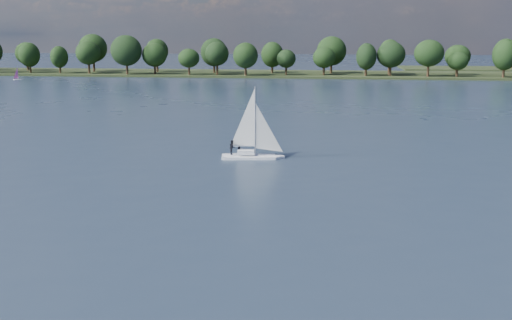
{
  "coord_description": "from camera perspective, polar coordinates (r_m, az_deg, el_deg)",
  "views": [
    {
      "loc": [
        15.76,
        -18.73,
        16.07
      ],
      "look_at": [
        8.16,
        42.02,
        2.5
      ],
      "focal_mm": 40.0,
      "sensor_mm": 36.0,
      "label": 1
    }
  ],
  "objects": [
    {
      "name": "ground",
      "position": [
        120.85,
        -0.42,
        4.86
      ],
      "size": [
        700.0,
        700.0,
        0.0
      ],
      "primitive_type": "plane",
      "color": "#233342",
      "rests_on": "ground"
    },
    {
      "name": "dinghy_pink",
      "position": [
        222.33,
        -22.68,
        7.7
      ],
      "size": [
        3.06,
        2.92,
        4.86
      ],
      "rotation": [
        0.0,
        0.0,
        0.73
      ],
      "color": "silver",
      "rests_on": "ground"
    },
    {
      "name": "far_shore",
      "position": [
        231.83,
        3.26,
        8.5
      ],
      "size": [
        660.0,
        40.0,
        1.5
      ],
      "primitive_type": "cube",
      "color": "black",
      "rests_on": "ground"
    },
    {
      "name": "treeline",
      "position": [
        231.52,
        -3.08,
        10.5
      ],
      "size": [
        562.65,
        73.88,
        17.9
      ],
      "color": "black",
      "rests_on": "ground"
    },
    {
      "name": "sailboat",
      "position": [
        74.64,
        -0.68,
        2.23
      ],
      "size": [
        7.75,
        3.12,
        9.92
      ],
      "rotation": [
        0.0,
        0.0,
        0.14
      ],
      "color": "white",
      "rests_on": "ground"
    }
  ]
}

